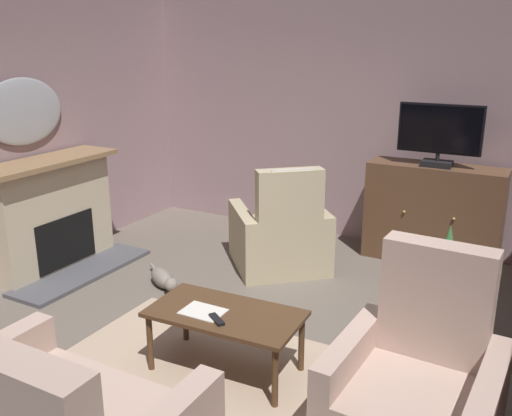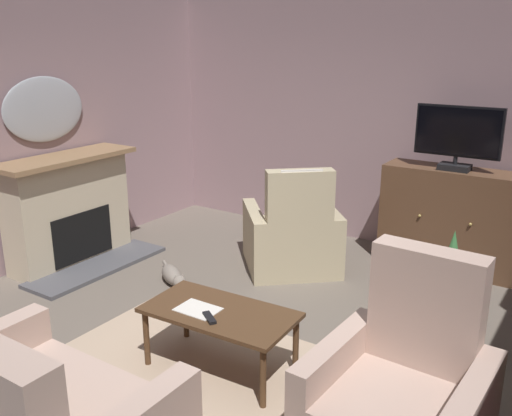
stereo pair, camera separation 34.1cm
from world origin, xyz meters
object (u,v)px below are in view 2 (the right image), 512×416
television (458,136)px  coffee_table (220,317)px  potted_plant_tall_palm_by_window (449,286)px  wall_mirror_oval (44,109)px  folded_newspaper (198,309)px  armchair_by_fireplace (292,237)px  fireplace (70,212)px  cat (173,276)px  tv_cabinet (450,221)px  tv_remote (209,318)px  armchair_beside_cabinet (401,399)px

television → coffee_table: 3.09m
potted_plant_tall_palm_by_window → wall_mirror_oval: bearing=-174.5°
television → folded_newspaper: size_ratio=2.79×
armchair_by_fireplace → fireplace: bearing=-151.5°
wall_mirror_oval → cat: (1.54, 0.14, -1.54)m
fireplace → tv_cabinet: fireplace is taller
wall_mirror_oval → television: (3.67, 2.02, -0.22)m
tv_cabinet → folded_newspaper: 3.10m
tv_cabinet → coffee_table: 2.99m
tv_cabinet → armchair_by_fireplace: armchair_by_fireplace is taller
cat → potted_plant_tall_palm_by_window: bearing=5.7°
potted_plant_tall_palm_by_window → tv_remote: bearing=-133.5°
fireplace → armchair_by_fireplace: size_ratio=1.20×
wall_mirror_oval → cat: 2.18m
armchair_beside_cabinet → potted_plant_tall_palm_by_window: bearing=94.1°
coffee_table → potted_plant_tall_palm_by_window: 1.75m
tv_cabinet → armchair_beside_cabinet: bearing=-79.8°
tv_cabinet → potted_plant_tall_palm_by_window: bearing=-75.3°
coffee_table → tv_remote: size_ratio=6.54×
tv_cabinet → tv_remote: bearing=-105.2°
fireplace → tv_cabinet: bearing=31.2°
coffee_table → cat: 1.62m
coffee_table → potted_plant_tall_palm_by_window: (1.28, 1.18, 0.11)m
tv_cabinet → coffee_table: (-0.84, -2.87, -0.09)m
fireplace → potted_plant_tall_palm_by_window: size_ratio=1.58×
tv_remote → potted_plant_tall_palm_by_window: size_ratio=0.17×
armchair_by_fireplace → cat: (-0.78, -0.99, -0.26)m
coffee_table → armchair_by_fireplace: 1.99m
potted_plant_tall_palm_by_window → cat: (-2.57, -0.25, -0.45)m
folded_newspaper → armchair_by_fireplace: bearing=99.9°
coffee_table → armchair_by_fireplace: armchair_by_fireplace is taller
potted_plant_tall_palm_by_window → cat: potted_plant_tall_palm_by_window is taller
television → armchair_by_fireplace: bearing=-146.3°
armchair_beside_cabinet → cat: armchair_beside_cabinet is taller
television → armchair_by_fireplace: 1.93m
television → cat: bearing=-138.5°
television → armchair_beside_cabinet: bearing=-79.6°
folded_newspaper → armchair_by_fireplace: size_ratio=0.23×
folded_newspaper → cat: (-1.15, 1.00, -0.39)m
potted_plant_tall_palm_by_window → television: bearing=105.2°
wall_mirror_oval → tv_cabinet: (3.67, 2.07, -1.12)m
coffee_table → tv_remote: 0.16m
cat → armchair_by_fireplace: bearing=51.6°
armchair_by_fireplace → armchair_beside_cabinet: (1.88, -2.02, 0.01)m
armchair_by_fireplace → cat: armchair_by_fireplace is taller
fireplace → armchair_beside_cabinet: size_ratio=1.32×
folded_newspaper → potted_plant_tall_palm_by_window: bearing=41.1°
tv_remote → folded_newspaper: 0.17m
coffee_table → potted_plant_tall_palm_by_window: potted_plant_tall_palm_by_window is taller
coffee_table → armchair_beside_cabinet: 1.38m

